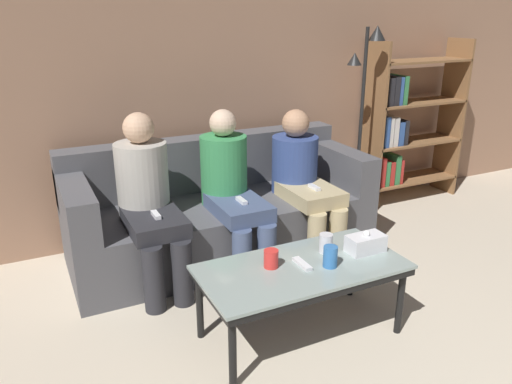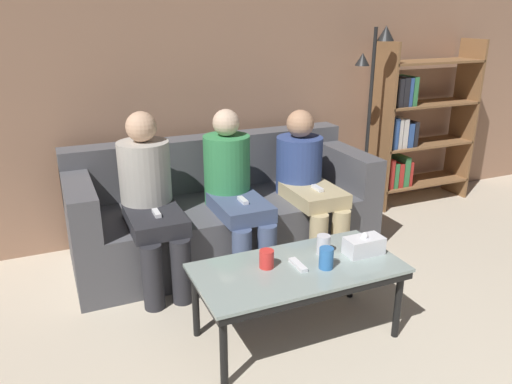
{
  "view_description": "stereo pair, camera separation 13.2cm",
  "coord_description": "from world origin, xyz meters",
  "px_view_note": "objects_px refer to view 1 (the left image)",
  "views": [
    {
      "loc": [
        -1.29,
        0.13,
        1.74
      ],
      "look_at": [
        0.0,
        2.75,
        0.68
      ],
      "focal_mm": 35.0,
      "sensor_mm": 36.0,
      "label": 1
    },
    {
      "loc": [
        -1.17,
        0.07,
        1.74
      ],
      "look_at": [
        0.0,
        2.75,
        0.68
      ],
      "focal_mm": 35.0,
      "sensor_mm": 36.0,
      "label": 2
    }
  ],
  "objects_px": {
    "cup_near_left": "(330,257)",
    "coffee_table": "(302,273)",
    "tissue_box": "(366,243)",
    "couch": "(220,212)",
    "bookshelf": "(402,127)",
    "seated_person_mid_right": "(302,177)",
    "seated_person_left_end": "(148,196)",
    "standing_lamp": "(363,104)",
    "seated_person_mid_left": "(231,187)",
    "cup_near_right": "(271,259)",
    "game_remote": "(302,264)",
    "cup_far_center": "(326,243)"
  },
  "relations": [
    {
      "from": "cup_near_left",
      "to": "coffee_table",
      "type": "bearing_deg",
      "value": 150.57
    },
    {
      "from": "tissue_box",
      "to": "coffee_table",
      "type": "bearing_deg",
      "value": 178.3
    },
    {
      "from": "couch",
      "to": "bookshelf",
      "type": "distance_m",
      "value": 2.03
    },
    {
      "from": "seated_person_mid_right",
      "to": "couch",
      "type": "bearing_deg",
      "value": 158.9
    },
    {
      "from": "couch",
      "to": "bookshelf",
      "type": "relative_size",
      "value": 1.47
    },
    {
      "from": "couch",
      "to": "seated_person_left_end",
      "type": "distance_m",
      "value": 0.69
    },
    {
      "from": "cup_near_left",
      "to": "standing_lamp",
      "type": "relative_size",
      "value": 0.07
    },
    {
      "from": "cup_near_left",
      "to": "seated_person_mid_left",
      "type": "xyz_separation_m",
      "value": [
        -0.13,
        1.04,
        0.09
      ]
    },
    {
      "from": "cup_near_right",
      "to": "seated_person_mid_left",
      "type": "relative_size",
      "value": 0.09
    },
    {
      "from": "tissue_box",
      "to": "seated_person_mid_right",
      "type": "relative_size",
      "value": 0.21
    },
    {
      "from": "game_remote",
      "to": "seated_person_left_end",
      "type": "relative_size",
      "value": 0.13
    },
    {
      "from": "cup_near_left",
      "to": "standing_lamp",
      "type": "xyz_separation_m",
      "value": [
        1.25,
        1.41,
        0.5
      ]
    },
    {
      "from": "couch",
      "to": "cup_near_left",
      "type": "distance_m",
      "value": 1.29
    },
    {
      "from": "cup_far_center",
      "to": "seated_person_mid_right",
      "type": "distance_m",
      "value": 0.97
    },
    {
      "from": "cup_near_right",
      "to": "standing_lamp",
      "type": "xyz_separation_m",
      "value": [
        1.54,
        1.27,
        0.51
      ]
    },
    {
      "from": "seated_person_mid_right",
      "to": "bookshelf",
      "type": "bearing_deg",
      "value": 19.95
    },
    {
      "from": "cup_far_center",
      "to": "tissue_box",
      "type": "relative_size",
      "value": 0.51
    },
    {
      "from": "cup_near_right",
      "to": "seated_person_mid_left",
      "type": "xyz_separation_m",
      "value": [
        0.16,
        0.91,
        0.1
      ]
    },
    {
      "from": "cup_near_left",
      "to": "cup_far_center",
      "type": "bearing_deg",
      "value": 64.38
    },
    {
      "from": "cup_near_left",
      "to": "game_remote",
      "type": "distance_m",
      "value": 0.16
    },
    {
      "from": "couch",
      "to": "standing_lamp",
      "type": "height_order",
      "value": "standing_lamp"
    },
    {
      "from": "tissue_box",
      "to": "game_remote",
      "type": "xyz_separation_m",
      "value": [
        -0.42,
        0.01,
        -0.04
      ]
    },
    {
      "from": "game_remote",
      "to": "seated_person_left_end",
      "type": "xyz_separation_m",
      "value": [
        -0.58,
        0.98,
        0.16
      ]
    },
    {
      "from": "bookshelf",
      "to": "standing_lamp",
      "type": "bearing_deg",
      "value": -166.32
    },
    {
      "from": "standing_lamp",
      "to": "seated_person_mid_left",
      "type": "height_order",
      "value": "standing_lamp"
    },
    {
      "from": "standing_lamp",
      "to": "cup_near_right",
      "type": "bearing_deg",
      "value": -140.52
    },
    {
      "from": "couch",
      "to": "standing_lamp",
      "type": "bearing_deg",
      "value": 5.59
    },
    {
      "from": "couch",
      "to": "seated_person_mid_left",
      "type": "distance_m",
      "value": 0.36
    },
    {
      "from": "bookshelf",
      "to": "standing_lamp",
      "type": "xyz_separation_m",
      "value": [
        -0.58,
        -0.14,
        0.28
      ]
    },
    {
      "from": "game_remote",
      "to": "seated_person_mid_right",
      "type": "bearing_deg",
      "value": 58.97
    },
    {
      "from": "bookshelf",
      "to": "standing_lamp",
      "type": "relative_size",
      "value": 0.92
    },
    {
      "from": "coffee_table",
      "to": "cup_near_left",
      "type": "relative_size",
      "value": 9.6
    },
    {
      "from": "cup_near_right",
      "to": "bookshelf",
      "type": "distance_m",
      "value": 2.56
    },
    {
      "from": "coffee_table",
      "to": "seated_person_left_end",
      "type": "distance_m",
      "value": 1.16
    },
    {
      "from": "cup_near_left",
      "to": "seated_person_mid_left",
      "type": "height_order",
      "value": "seated_person_mid_left"
    },
    {
      "from": "seated_person_left_end",
      "to": "bookshelf",
      "type": "bearing_deg",
      "value": 11.0
    },
    {
      "from": "coffee_table",
      "to": "bookshelf",
      "type": "xyz_separation_m",
      "value": [
        1.97,
        1.47,
        0.32
      ]
    },
    {
      "from": "coffee_table",
      "to": "bookshelf",
      "type": "distance_m",
      "value": 2.48
    },
    {
      "from": "seated_person_mid_right",
      "to": "cup_near_left",
      "type": "bearing_deg",
      "value": -113.46
    },
    {
      "from": "cup_near_right",
      "to": "bookshelf",
      "type": "xyz_separation_m",
      "value": [
        2.13,
        1.41,
        0.23
      ]
    },
    {
      "from": "tissue_box",
      "to": "seated_person_mid_right",
      "type": "height_order",
      "value": "seated_person_mid_right"
    },
    {
      "from": "couch",
      "to": "tissue_box",
      "type": "height_order",
      "value": "couch"
    },
    {
      "from": "seated_person_left_end",
      "to": "coffee_table",
      "type": "bearing_deg",
      "value": -59.25
    },
    {
      "from": "tissue_box",
      "to": "cup_near_left",
      "type": "bearing_deg",
      "value": -167.81
    },
    {
      "from": "cup_near_left",
      "to": "couch",
      "type": "bearing_deg",
      "value": 95.82
    },
    {
      "from": "cup_far_center",
      "to": "standing_lamp",
      "type": "xyz_separation_m",
      "value": [
        1.18,
        1.25,
        0.51
      ]
    },
    {
      "from": "seated_person_mid_right",
      "to": "cup_far_center",
      "type": "bearing_deg",
      "value": -113.08
    },
    {
      "from": "cup_near_left",
      "to": "cup_far_center",
      "type": "relative_size",
      "value": 1.06
    },
    {
      "from": "seated_person_left_end",
      "to": "cup_near_left",
      "type": "bearing_deg",
      "value": -55.88
    },
    {
      "from": "cup_near_left",
      "to": "cup_far_center",
      "type": "distance_m",
      "value": 0.17
    }
  ]
}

